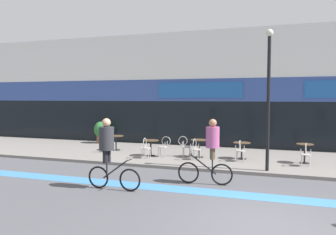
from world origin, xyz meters
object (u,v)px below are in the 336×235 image
Objects in this scene: bistro_table_3 at (242,147)px; lamp_post at (269,90)px; cafe_chair_0_near at (110,141)px; cafe_chair_1_side at (164,145)px; planter_pot at (101,131)px; cafe_chair_2_near at (195,148)px; cyclist_2 at (211,147)px; bistro_table_1 at (151,145)px; cafe_chair_4_near at (306,153)px; cyclist_0 at (108,148)px; cafe_chair_1_near at (146,146)px; bistro_table_2 at (199,145)px; cafe_chair_2_side at (185,145)px; bistro_table_0 at (116,140)px; bistro_table_4 at (305,150)px; cafe_chair_3_near at (240,149)px.

lamp_post reaches higher than bistro_table_3.
cafe_chair_1_side is (2.83, -0.30, 0.00)m from cafe_chair_0_near.
cafe_chair_1_side is 5.64m from planter_pot.
cafe_chair_2_near is 0.44× the size of cyclist_2.
cyclist_2 reaches higher than bistro_table_1.
lamp_post is (-1.36, -1.20, 2.37)m from cafe_chair_4_near.
cafe_chair_0_near is at bearing 166.53° from lamp_post.
bistro_table_1 is at bearing 97.02° from cyclist_0.
bistro_table_1 is at bearing -3.31° from cafe_chair_1_near.
bistro_table_2 is 0.63× the size of planter_pot.
cafe_chair_0_near is 6.73m from cyclist_2.
bistro_table_1 is at bearing 164.12° from lamp_post.
cafe_chair_2_near is (4.31, -0.59, 0.00)m from cafe_chair_0_near.
cafe_chair_4_near is 0.18× the size of lamp_post.
bistro_table_1 is 0.79× the size of cafe_chair_0_near.
bistro_table_3 is at bearing -2.04° from cafe_chair_2_side.
bistro_table_0 is at bearing 51.08° from cafe_chair_1_near.
bistro_table_4 is 10.87m from planter_pot.
cafe_chair_2_near is at bearing -84.72° from cafe_chair_1_near.
cafe_chair_1_near is 1.76m from cafe_chair_2_side.
cafe_chair_1_side and cafe_chair_3_near have the same top height.
lamp_post reaches higher than cafe_chair_4_near.
cafe_chair_2_side is (-2.43, -0.23, 0.01)m from bistro_table_3.
lamp_post is at bearing -31.31° from bistro_table_2.
cafe_chair_1_side reaches higher than bistro_table_2.
bistro_table_0 is 0.82× the size of cafe_chair_2_side.
cafe_chair_2_near is 0.73× the size of planter_pot.
cyclist_2 is at bearing -71.18° from cafe_chair_2_side.
bistro_table_0 is 6.13m from bistro_table_3.
bistro_table_2 is 0.38× the size of cyclist_2.
cafe_chair_0_near is at bearing 118.33° from cyclist_0.
cafe_chair_1_side reaches higher than bistro_table_4.
bistro_table_3 is (1.80, 0.22, -0.05)m from bistro_table_2.
bistro_table_1 is 0.79× the size of cafe_chair_2_side.
cafe_chair_3_near is at bearing -12.72° from bistro_table_2.
planter_pot is (-10.58, 2.51, 0.14)m from bistro_table_4.
cafe_chair_1_near is 0.88m from cafe_chair_1_side.
cafe_chair_4_near is (8.57, -1.15, -0.00)m from bistro_table_0.
bistro_table_2 is at bearing -69.30° from cafe_chair_1_near.
cafe_chair_4_near is 0.43× the size of cyclist_0.
cafe_chair_4_near reaches higher than bistro_table_4.
cafe_chair_2_side is at bearing -88.22° from cafe_chair_0_near.
bistro_table_2 is at bearing -88.14° from cafe_chair_0_near.
cyclist_2 reaches higher than cafe_chair_2_near.
lamp_post is at bearing -126.93° from bistro_table_4.
cafe_chair_3_near is at bearing 55.80° from cyclist_0.
planter_pot is at bearing 46.18° from cafe_chair_1_near.
cafe_chair_0_near is 3.69m from cafe_chair_2_side.
cafe_chair_1_near is 1.00× the size of cafe_chair_4_near.
cafe_chair_1_side is at bearing 161.95° from lamp_post.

